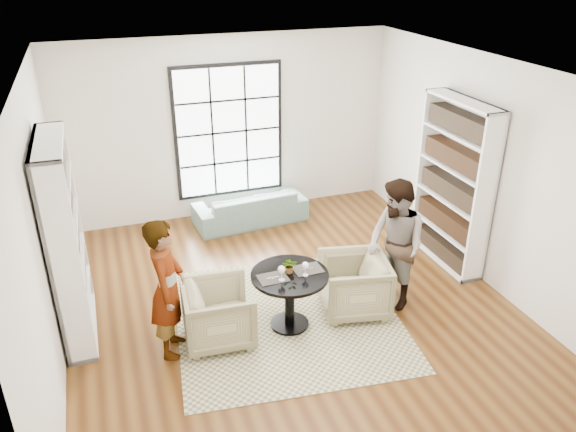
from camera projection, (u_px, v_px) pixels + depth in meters
name	position (u px, v px, depth m)	size (l,w,h in m)	color
ground	(288.00, 302.00, 7.36)	(6.00, 6.00, 0.00)	brown
room_shell	(275.00, 198.00, 7.28)	(6.00, 6.01, 6.00)	silver
rug	(288.00, 318.00, 7.03)	(2.71, 2.71, 0.01)	#BCB48D
pedestal_table	(290.00, 288.00, 6.67)	(0.92, 0.92, 0.74)	black
sofa	(250.00, 207.00, 9.38)	(1.85, 0.72, 0.54)	slate
armchair_left	(219.00, 314.00, 6.51)	(0.78, 0.80, 0.73)	tan
armchair_right	(354.00, 285.00, 7.04)	(0.80, 0.82, 0.75)	tan
person_left	(167.00, 288.00, 6.14)	(0.61, 0.40, 1.66)	gray
person_right	(396.00, 245.00, 7.00)	(0.82, 0.64, 1.69)	gray
placemat_left	(273.00, 278.00, 6.50)	(0.34, 0.26, 0.01)	black
placemat_right	(308.00, 269.00, 6.67)	(0.34, 0.26, 0.01)	black
cutlery_left	(273.00, 278.00, 6.50)	(0.14, 0.22, 0.01)	silver
cutlery_right	(308.00, 269.00, 6.67)	(0.14, 0.22, 0.01)	silver
wine_glass_left	(282.00, 270.00, 6.40)	(0.09, 0.09, 0.19)	silver
wine_glass_right	(305.00, 266.00, 6.50)	(0.08, 0.08, 0.18)	silver
flower_centerpiece	(290.00, 265.00, 6.58)	(0.17, 0.15, 0.19)	gray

